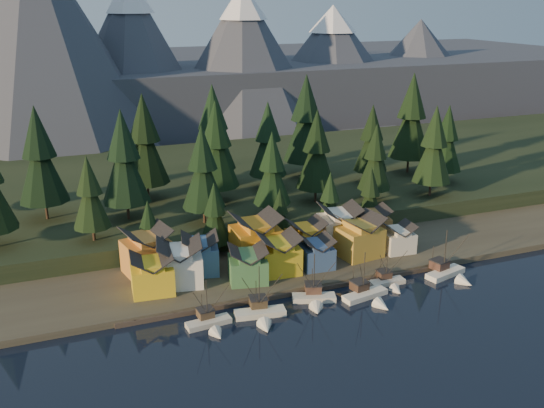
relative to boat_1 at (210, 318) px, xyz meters
name	(u,v)px	position (x,y,z in m)	size (l,w,h in m)	color
ground	(332,327)	(22.38, -8.38, -2.01)	(500.00, 500.00, 0.00)	black
shore_strip	(261,249)	(22.38, 31.62, -1.26)	(400.00, 50.00, 1.50)	#3A352A
hillside	(208,186)	(22.38, 81.62, 0.99)	(420.00, 100.00, 6.00)	black
dock	(298,289)	(22.38, 8.12, -1.51)	(80.00, 4.00, 1.00)	#4E4338
mountain_ridge	(131,73)	(18.18, 205.21, 24.05)	(560.00, 190.00, 90.00)	#474B5C
boat_1	(210,318)	(0.00, 0.00, 0.00)	(9.45, 10.13, 10.63)	beige
boat_2	(261,309)	(10.52, -0.28, 0.21)	(11.02, 11.72, 11.93)	silver
boat_3	(315,293)	(23.39, 1.88, 0.32)	(9.97, 10.55, 11.83)	beige
boat_4	(369,291)	(34.80, -1.06, 0.08)	(11.18, 11.85, 11.50)	silver
boat_5	(389,278)	(42.41, 3.03, -0.04)	(8.41, 9.13, 10.16)	beige
boat_6	(450,268)	(57.70, 1.66, 0.38)	(11.06, 11.60, 12.49)	white
house_front_0	(152,272)	(-8.06, 16.38, 4.08)	(9.45, 9.01, 8.74)	gold
house_front_1	(180,262)	(-1.62, 18.28, 4.71)	(11.12, 10.82, 9.92)	white
house_front_2	(248,263)	(12.73, 14.19, 3.72)	(9.67, 9.72, 8.04)	#3E7342
house_front_3	(278,252)	(20.75, 15.93, 4.33)	(9.49, 9.09, 9.20)	gold
house_front_4	(316,251)	(30.09, 15.44, 3.36)	(7.70, 8.23, 7.36)	#35507D
house_front_5	(360,235)	(42.56, 17.45, 4.89)	(10.96, 10.21, 10.27)	gold
house_front_6	(398,237)	(52.87, 16.35, 3.29)	(7.66, 7.29, 7.22)	beige
house_back_0	(147,250)	(-7.32, 26.36, 5.18)	(11.69, 11.38, 10.83)	#C77E33
house_back_1	(200,253)	(4.03, 22.34, 4.27)	(9.56, 9.64, 9.09)	#395B88
house_back_2	(256,236)	(18.33, 24.48, 5.53)	(10.98, 10.11, 11.49)	#C27D1B
house_back_3	(306,237)	(30.73, 22.83, 4.14)	(8.82, 7.88, 8.84)	gold
house_back_4	(339,225)	(41.00, 25.11, 5.06)	(11.07, 10.74, 10.61)	white
house_back_5	(373,223)	(50.97, 25.43, 4.13)	(9.16, 9.24, 8.84)	olive
tree_hill_1	(40,158)	(-27.62, 59.62, 20.51)	(12.97, 12.97, 30.20)	#332319
tree_hill_2	(90,195)	(-17.62, 39.62, 15.52)	(9.05, 9.05, 21.09)	#332319
tree_hill_3	(124,160)	(-7.62, 51.62, 20.03)	(12.59, 12.59, 29.33)	#332319
tree_hill_4	(145,142)	(0.38, 66.62, 20.77)	(13.17, 13.17, 30.68)	#332319
tree_hill_5	(203,170)	(10.38, 41.62, 18.13)	(11.10, 11.10, 25.86)	#332319
tree_hill_6	(216,147)	(18.38, 56.62, 20.02)	(12.58, 12.58, 29.32)	#332319
tree_hill_7	(272,171)	(28.38, 39.62, 16.69)	(9.97, 9.97, 23.23)	#332319
tree_hill_8	(268,142)	(36.38, 63.62, 18.61)	(11.48, 11.48, 26.75)	#332319
tree_hill_9	(316,152)	(44.38, 46.62, 18.57)	(11.45, 11.45, 26.67)	#332319
tree_hill_10	(306,122)	(52.38, 71.62, 22.09)	(14.21, 14.21, 33.10)	#332319
tree_hill_11	(375,159)	(60.38, 41.62, 16.26)	(9.64, 9.64, 22.45)	#332319
tree_hill_12	(371,141)	(68.38, 57.62, 17.56)	(10.66, 10.66, 24.83)	#332319
tree_hill_13	(434,147)	(78.38, 39.62, 18.65)	(11.51, 11.51, 26.81)	#332319
tree_hill_14	(411,119)	(86.38, 63.62, 22.02)	(14.15, 14.15, 32.96)	#332319
tree_hill_15	(213,131)	(22.38, 73.62, 21.10)	(13.43, 13.43, 31.30)	#332319
tree_hill_17	(447,141)	(90.38, 49.62, 17.47)	(10.58, 10.58, 24.65)	#332319
tree_shore_0	(149,229)	(-5.62, 31.62, 8.08)	(6.75, 6.75, 15.72)	#332319
tree_shore_1	(215,215)	(10.38, 31.62, 9.49)	(7.86, 7.86, 18.30)	#332319
tree_shore_2	(280,214)	(27.38, 31.62, 7.60)	(6.38, 6.38, 14.85)	#332319
tree_shore_3	(330,201)	(41.38, 31.62, 9.19)	(7.62, 7.62, 17.75)	#332319
tree_shore_4	(370,196)	(53.38, 31.62, 9.26)	(7.68, 7.68, 17.88)	#332319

